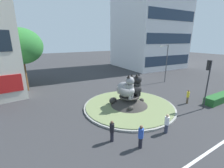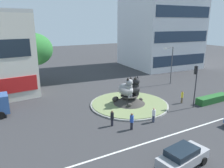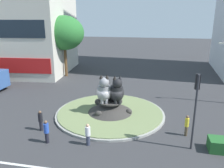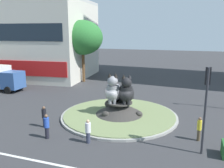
{
  "view_description": "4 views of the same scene",
  "coord_description": "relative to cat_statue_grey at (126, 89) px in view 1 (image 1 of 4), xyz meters",
  "views": [
    {
      "loc": [
        -10.06,
        -12.81,
        7.48
      ],
      "look_at": [
        -0.81,
        2.44,
        2.27
      ],
      "focal_mm": 24.52,
      "sensor_mm": 36.0,
      "label": 1
    },
    {
      "loc": [
        -14.77,
        -22.55,
        10.53
      ],
      "look_at": [
        -1.24,
        2.5,
        2.44
      ],
      "focal_mm": 34.53,
      "sensor_mm": 36.0,
      "label": 2
    },
    {
      "loc": [
        4.11,
        -19.74,
        9.06
      ],
      "look_at": [
        -0.24,
        2.17,
        2.36
      ],
      "focal_mm": 36.76,
      "sensor_mm": 36.0,
      "label": 3
    },
    {
      "loc": [
        5.9,
        -19.27,
        7.44
      ],
      "look_at": [
        -1.11,
        1.27,
        2.63
      ],
      "focal_mm": 38.07,
      "sensor_mm": 36.0,
      "label": 4
    }
  ],
  "objects": [
    {
      "name": "pedestrian_blue_shirt",
      "position": [
        -3.0,
        -5.85,
        -1.39
      ],
      "size": [
        0.38,
        0.38,
        1.79
      ],
      "rotation": [
        0.0,
        0.0,
        5.29
      ],
      "color": "black",
      "rests_on": "ground"
    },
    {
      "name": "pedestrian_white_shirt",
      "position": [
        0.06,
        -5.56,
        -1.46
      ],
      "size": [
        0.38,
        0.38,
        1.68
      ],
      "rotation": [
        0.0,
        0.0,
        2.75
      ],
      "color": "#33384C",
      "rests_on": "ground"
    },
    {
      "name": "pedestrian_black_shirt",
      "position": [
        -4.36,
        -4.17,
        -1.42
      ],
      "size": [
        0.36,
        0.36,
        1.73
      ],
      "rotation": [
        0.0,
        0.0,
        0.57
      ],
      "color": "black",
      "rests_on": "ground"
    },
    {
      "name": "cat_statue_grey",
      "position": [
        0.0,
        0.0,
        0.0
      ],
      "size": [
        1.9,
        2.75,
        2.65
      ],
      "rotation": [
        0.0,
        0.0,
        -1.36
      ],
      "color": "gray",
      "rests_on": "roundabout_island"
    },
    {
      "name": "ground_plane",
      "position": [
        0.52,
        0.08,
        -2.34
      ],
      "size": [
        160.0,
        160.0,
        0.0
      ],
      "primitive_type": "plane",
      "color": "#333335"
    },
    {
      "name": "traffic_light_mast",
      "position": [
        7.34,
        -4.51,
        1.42
      ],
      "size": [
        0.32,
        0.46,
        5.42
      ],
      "rotation": [
        0.0,
        0.0,
        1.56
      ],
      "color": "#2D2D33",
      "rests_on": "ground"
    },
    {
      "name": "clipped_hedge_strip",
      "position": [
        11.17,
        -4.5,
        -1.89
      ],
      "size": [
        5.38,
        1.2,
        0.9
      ],
      "primitive_type": "cube",
      "color": "#235B28",
      "rests_on": "ground"
    },
    {
      "name": "cat_statue_black",
      "position": [
        1.12,
        0.14,
        -0.02
      ],
      "size": [
        2.07,
        2.92,
        2.58
      ],
      "rotation": [
        0.0,
        0.0,
        -1.23
      ],
      "color": "black",
      "rests_on": "roundabout_island"
    },
    {
      "name": "streetlight_arm",
      "position": [
        12.41,
        5.28,
        1.53
      ],
      "size": [
        2.12,
        0.36,
        6.59
      ],
      "rotation": [
        0.0,
        0.0,
        3.23
      ],
      "color": "#4C4C51",
      "rests_on": "ground"
    },
    {
      "name": "broadleaf_tree_behind_island",
      "position": [
        -9.07,
        12.88,
        4.22
      ],
      "size": [
        5.93,
        5.93,
        9.09
      ],
      "color": "brown",
      "rests_on": "ground"
    },
    {
      "name": "roundabout_island",
      "position": [
        0.51,
        0.09,
        -1.9
      ],
      "size": [
        10.31,
        10.31,
        1.37
      ],
      "color": "gray",
      "rests_on": "ground"
    },
    {
      "name": "pedestrian_yellow_shirt",
      "position": [
        7.18,
        -2.76,
        -1.41
      ],
      "size": [
        0.31,
        0.31,
        1.71
      ],
      "rotation": [
        0.0,
        0.0,
        6.26
      ],
      "color": "brown",
      "rests_on": "ground"
    },
    {
      "name": "lane_centreline",
      "position": [
        0.52,
        -8.66,
        -2.33
      ],
      "size": [
        112.0,
        0.2,
        0.01
      ],
      "primitive_type": "cube",
      "color": "silver",
      "rests_on": "ground"
    }
  ]
}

